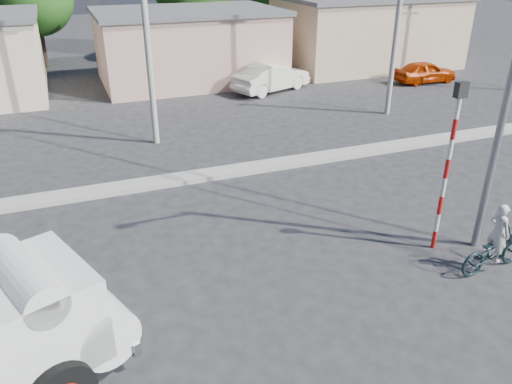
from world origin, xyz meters
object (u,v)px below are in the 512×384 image
object	(u,v)px
car_red	(425,72)
streetlight	(511,54)
car_cream	(271,77)
cyclist	(496,243)
traffic_pole	(449,155)
bicycle	(494,251)

from	to	relation	value
car_red	streetlight	world-z (taller)	streetlight
car_cream	car_red	distance (m)	9.27
cyclist	car_cream	xyz separation A→B (m)	(1.65, 17.70, 0.02)
cyclist	car_cream	bearing A→B (deg)	-9.65
traffic_pole	car_cream	bearing A→B (deg)	82.03
car_cream	bicycle	bearing A→B (deg)	152.90
cyclist	car_cream	distance (m)	17.78
traffic_pole	streetlight	bearing A→B (deg)	-17.73
bicycle	car_red	size ratio (longest dim) A/B	0.54
streetlight	cyclist	bearing A→B (deg)	-106.27
cyclist	streetlight	size ratio (longest dim) A/B	0.16
car_cream	traffic_pole	size ratio (longest dim) A/B	1.06
cyclist	streetlight	world-z (taller)	streetlight
streetlight	bicycle	bearing A→B (deg)	-106.27
bicycle	car_red	world-z (taller)	car_red
car_red	traffic_pole	world-z (taller)	traffic_pole
car_cream	car_red	size ratio (longest dim) A/B	1.26
bicycle	streetlight	bearing A→B (deg)	-20.59
cyclist	streetlight	bearing A→B (deg)	-20.59
cyclist	car_red	xyz separation A→B (m)	(10.81, 16.29, -0.11)
car_cream	traffic_pole	world-z (taller)	traffic_pole
car_red	cyclist	bearing A→B (deg)	147.63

